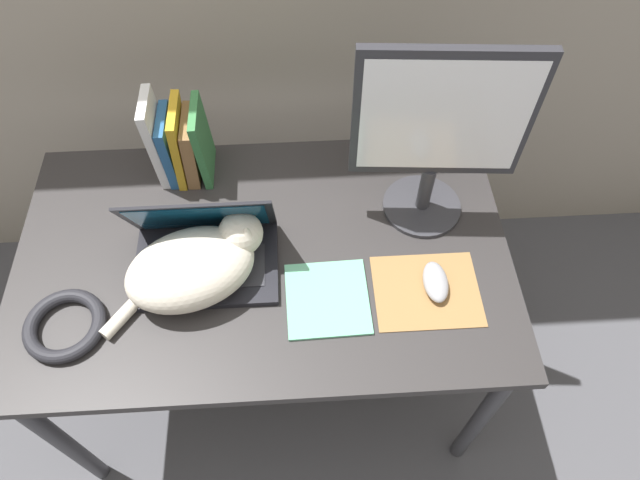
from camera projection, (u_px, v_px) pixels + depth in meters
ground_plane at (282, 477)px, 1.83m from camera, size 12.00×12.00×0.00m
desk at (265, 268)px, 1.51m from camera, size 1.26×0.77×0.73m
laptop at (205, 251)px, 1.40m from camera, size 0.35×0.24×0.23m
cat at (196, 265)px, 1.34m from camera, size 0.39×0.30×0.16m
external_monitor at (439, 133)px, 1.30m from camera, size 0.40×0.21×0.51m
mousepad at (426, 291)px, 1.38m from camera, size 0.26×0.21×0.00m
computer_mouse at (436, 282)px, 1.38m from camera, size 0.06×0.11×0.04m
book_row at (180, 143)px, 1.52m from camera, size 0.15×0.15×0.26m
cable_coil at (65, 325)px, 1.31m from camera, size 0.19×0.19×0.03m
notepad at (327, 299)px, 1.37m from camera, size 0.20×0.21×0.01m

